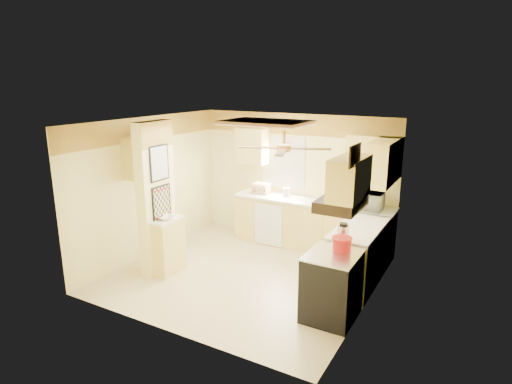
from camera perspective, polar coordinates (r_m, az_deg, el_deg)
The scene contains 34 objects.
floor at distance 7.20m, azimuth -1.42°, elevation -10.91°, with size 4.00×4.00×0.00m, color beige.
ceiling at distance 6.52m, azimuth -1.56°, elevation 9.29°, with size 4.00×4.00×0.00m, color white.
wall_back at distance 8.39m, azimuth 5.17°, elevation 1.83°, with size 4.00×4.00×0.00m, color #FFF09B.
wall_front at distance 5.30m, azimuth -12.11°, elevation -6.28°, with size 4.00×4.00×0.00m, color #FFF09B.
wall_left at distance 7.93m, azimuth -13.99°, elevation 0.69°, with size 3.80×3.80×0.00m, color #FFF09B.
wall_right at distance 6.03m, azimuth 15.13°, elevation -3.87°, with size 3.80×3.80×0.00m, color #FFF09B.
wallpaper_border at distance 8.20m, azimuth 5.28°, elevation 8.97°, with size 4.00×0.02×0.40m, color #FCCE4A.
partition_column at distance 7.11m, azimuth -13.17°, elevation -0.88°, with size 0.20×0.70×2.50m, color #FFF09B.
partition_ledge at distance 7.23m, azimuth -11.50°, elevation -7.23°, with size 0.25×0.55×0.90m, color #FFE677.
ledge_top at distance 7.07m, azimuth -11.69°, elevation -3.70°, with size 0.28×0.58×0.04m, color white.
lower_cabinets_back at distance 8.16m, azimuth 7.38°, elevation -4.46°, with size 3.00×0.60×0.90m, color #FFE677.
lower_cabinets_right at distance 6.92m, azimuth 13.53°, elevation -8.38°, with size 0.60×1.40×0.90m, color #FFE677.
countertop_back at distance 8.01m, azimuth 7.46°, elevation -1.31°, with size 3.04×0.64×0.04m, color white.
countertop_right at distance 6.75m, azimuth 13.68°, elevation -4.69°, with size 0.64×1.44×0.04m, color white.
dishwasher_panel at distance 8.19m, azimuth 1.67°, elevation -4.41°, with size 0.58×0.02×0.80m, color white.
window at distance 8.42m, azimuth 3.63°, elevation 4.00°, with size 0.92×0.02×1.02m.
upper_cab_back_left at distance 8.50m, azimuth -0.48°, elevation 6.18°, with size 0.60×0.35×0.70m, color #FFE677.
upper_cab_back_right at distance 7.62m, azimuth 15.44°, elevation 4.63°, with size 0.90×0.35×0.70m, color #FFE677.
upper_cab_right at distance 7.10m, azimuth 16.64°, elevation 3.83°, with size 0.35×1.00×0.70m, color #FFE677.
upper_cab_left_wall at distance 7.52m, azimuth -14.60°, elevation 4.56°, with size 0.35×0.75×0.70m, color #FFE677.
upper_cab_over_stove at distance 5.37m, azimuth 12.34°, elevation 1.81°, with size 0.35×0.76×0.52m, color #FFE677.
stove at distance 5.92m, azimuth 10.07°, elevation -12.19°, with size 0.68×0.77×0.92m.
range_hood at distance 5.48m, azimuth 11.30°, elevation -1.45°, with size 0.50×0.76×0.14m, color black.
poster_menu at distance 6.91m, azimuth -12.78°, elevation 3.79°, with size 0.02×0.42×0.57m.
poster_nashville at distance 7.06m, azimuth -12.48°, elevation -1.39°, with size 0.02×0.42×0.57m.
ceiling_light_panel at distance 6.91m, azimuth 1.32°, elevation 9.24°, with size 1.35×0.95×0.06m.
ceiling_fan at distance 5.46m, azimuth 3.74°, elevation 5.93°, with size 1.15×1.15×0.26m.
vent_grate at distance 4.93m, azimuth 13.07°, elevation 4.78°, with size 0.02×0.40×0.25m, color black.
microwave at distance 7.64m, azimuth 14.56°, elevation -1.13°, with size 0.55×0.37×0.30m, color white.
bowl at distance 7.03m, azimuth -11.96°, elevation -3.37°, with size 0.25×0.25×0.06m, color white.
dutch_oven at distance 5.84m, azimuth 11.38°, elevation -6.78°, with size 0.27×0.27×0.18m.
kettle at distance 6.09m, azimuth 11.56°, elevation -5.34°, with size 0.17×0.17×0.26m.
dish_rack at distance 8.46m, azimuth 0.69°, elevation 0.34°, with size 0.36×0.28×0.20m.
utensil_crock at distance 8.27m, azimuth 4.07°, elevation 0.04°, with size 0.12×0.12×0.25m.
Camera 1 is at (3.33, -5.57, 3.13)m, focal length 30.00 mm.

